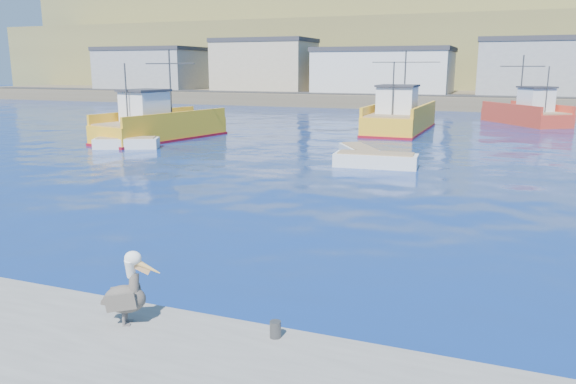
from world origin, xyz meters
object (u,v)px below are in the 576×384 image
Objects in this scene: trawler_yellow_a at (159,126)px; skiff_extra at (359,154)px; trawler_yellow_b at (400,118)px; skiff_left at (127,144)px; skiff_mid at (376,161)px; pelican at (127,293)px; boat_orange at (527,113)px.

skiff_extra is (15.35, -2.93, -0.72)m from trawler_yellow_a.
trawler_yellow_a is 2.64× the size of skiff_extra.
trawler_yellow_b reaches higher than skiff_left.
trawler_yellow_a is at bearing 162.28° from skiff_mid.
skiff_left is 14.98m from skiff_extra.
skiff_left is at bearing 127.15° from pelican.
skiff_extra is 23.18m from pelican.
trawler_yellow_a is at bearing -142.09° from trawler_yellow_b.
pelican is (16.88, -26.05, 0.10)m from trawler_yellow_a.
skiff_mid is at bearing -58.64° from skiff_extra.
pelican is (16.44, -21.70, 0.82)m from skiff_left.
trawler_yellow_a reaches higher than skiff_left.
skiff_mid is at bearing -83.73° from trawler_yellow_b.
boat_orange is 28.15m from skiff_mid.
trawler_yellow_a reaches higher than pelican.
trawler_yellow_a is 31.05m from pelican.
skiff_extra is at bearing -110.76° from boat_orange.
skiff_left is at bearing -132.98° from boat_orange.
trawler_yellow_b reaches higher than boat_orange.
trawler_yellow_a is 15.65m from skiff_extra.
trawler_yellow_a is at bearing 95.83° from skiff_left.
trawler_yellow_b reaches higher than skiff_extra.
skiff_mid is (1.87, -17.04, -0.76)m from trawler_yellow_b.
boat_orange is 2.18× the size of skiff_left.
skiff_left is (-14.53, -16.02, -0.78)m from trawler_yellow_b.
skiff_left is (0.44, -4.36, -0.72)m from trawler_yellow_a.
skiff_mid is 20.69m from pelican.
boat_orange is 2.22× the size of skiff_extra.
trawler_yellow_b is 2.81× the size of skiff_extra.
trawler_yellow_b is at bearing 37.91° from trawler_yellow_a.
skiff_mid is 2.87m from skiff_extra.
trawler_yellow_b is 14.62m from skiff_extra.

